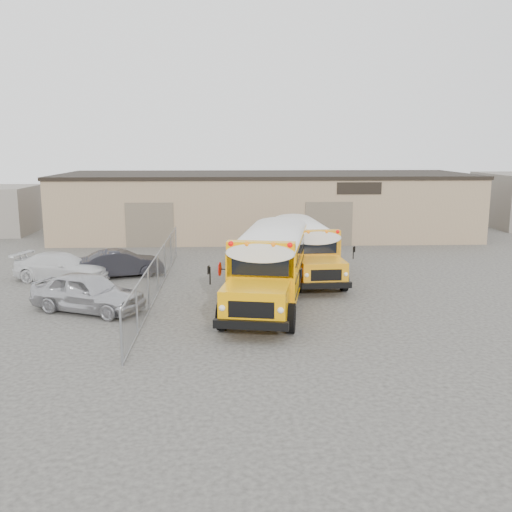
{
  "coord_description": "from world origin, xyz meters",
  "views": [
    {
      "loc": [
        -2.59,
        -22.89,
        6.74
      ],
      "look_at": [
        -1.43,
        3.44,
        1.6
      ],
      "focal_mm": 40.0,
      "sensor_mm": 36.0,
      "label": 1
    }
  ],
  "objects_px": {
    "school_bus_right": "(288,228)",
    "car_silver": "(88,292)",
    "car_white": "(61,267)",
    "car_dark": "(121,263)",
    "tarp_bundle": "(277,286)",
    "school_bus_left": "(284,236)"
  },
  "relations": [
    {
      "from": "school_bus_left",
      "to": "car_silver",
      "type": "relative_size",
      "value": 2.33
    },
    {
      "from": "school_bus_right",
      "to": "car_silver",
      "type": "height_order",
      "value": "school_bus_right"
    },
    {
      "from": "car_silver",
      "to": "car_dark",
      "type": "distance_m",
      "value": 6.31
    },
    {
      "from": "school_bus_left",
      "to": "tarp_bundle",
      "type": "distance_m",
      "value": 7.48
    },
    {
      "from": "car_dark",
      "to": "school_bus_right",
      "type": "bearing_deg",
      "value": -73.19
    },
    {
      "from": "car_dark",
      "to": "tarp_bundle",
      "type": "bearing_deg",
      "value": -142.98
    },
    {
      "from": "car_white",
      "to": "car_dark",
      "type": "distance_m",
      "value": 2.95
    },
    {
      "from": "school_bus_left",
      "to": "car_dark",
      "type": "height_order",
      "value": "school_bus_left"
    },
    {
      "from": "school_bus_left",
      "to": "car_silver",
      "type": "xyz_separation_m",
      "value": [
        -8.79,
        -8.01,
        -1.02
      ]
    },
    {
      "from": "tarp_bundle",
      "to": "car_white",
      "type": "distance_m",
      "value": 11.53
    },
    {
      "from": "school_bus_right",
      "to": "tarp_bundle",
      "type": "relative_size",
      "value": 6.15
    },
    {
      "from": "tarp_bundle",
      "to": "car_white",
      "type": "height_order",
      "value": "tarp_bundle"
    },
    {
      "from": "school_bus_left",
      "to": "school_bus_right",
      "type": "height_order",
      "value": "school_bus_left"
    },
    {
      "from": "tarp_bundle",
      "to": "car_white",
      "type": "xyz_separation_m",
      "value": [
        -10.48,
        4.81,
        -0.09
      ]
    },
    {
      "from": "school_bus_right",
      "to": "tarp_bundle",
      "type": "height_order",
      "value": "school_bus_right"
    },
    {
      "from": "school_bus_left",
      "to": "car_silver",
      "type": "distance_m",
      "value": 11.94
    },
    {
      "from": "tarp_bundle",
      "to": "car_silver",
      "type": "bearing_deg",
      "value": -175.11
    },
    {
      "from": "school_bus_left",
      "to": "car_white",
      "type": "distance_m",
      "value": 11.77
    },
    {
      "from": "school_bus_left",
      "to": "school_bus_right",
      "type": "bearing_deg",
      "value": 81.13
    },
    {
      "from": "car_white",
      "to": "car_dark",
      "type": "xyz_separation_m",
      "value": [
        2.83,
        0.83,
        -0.0
      ]
    },
    {
      "from": "school_bus_right",
      "to": "car_dark",
      "type": "relative_size",
      "value": 2.25
    },
    {
      "from": "tarp_bundle",
      "to": "car_white",
      "type": "bearing_deg",
      "value": 155.35
    }
  ]
}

